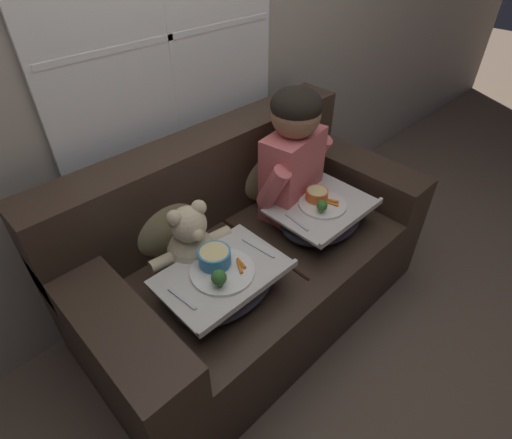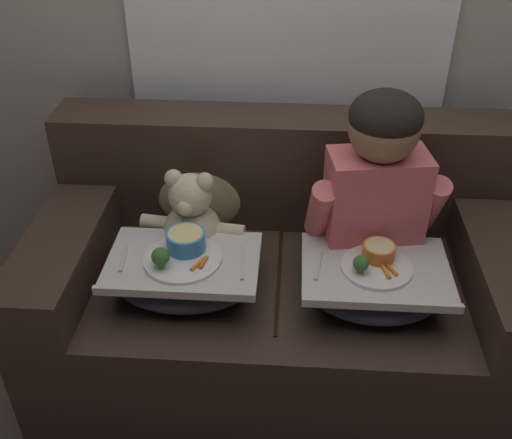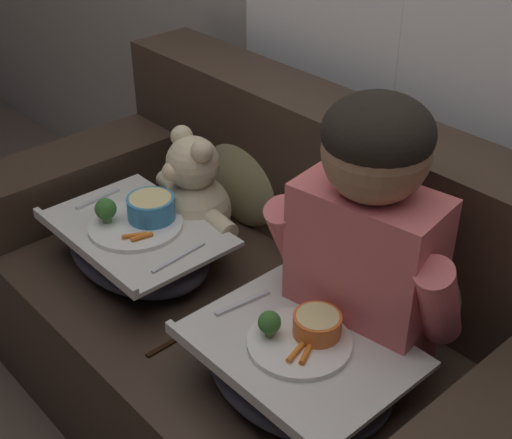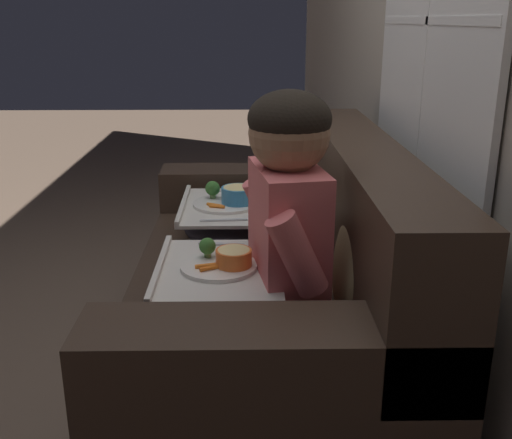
{
  "view_description": "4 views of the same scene",
  "coord_description": "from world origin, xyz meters",
  "px_view_note": "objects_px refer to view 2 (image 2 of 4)",
  "views": [
    {
      "loc": [
        -0.95,
        -0.99,
        1.7
      ],
      "look_at": [
        -0.02,
        -0.03,
        0.62
      ],
      "focal_mm": 28.0,
      "sensor_mm": 36.0,
      "label": 1
    },
    {
      "loc": [
        0.03,
        -1.62,
        1.77
      ],
      "look_at": [
        -0.09,
        0.07,
        0.61
      ],
      "focal_mm": 42.0,
      "sensor_mm": 36.0,
      "label": 2
    },
    {
      "loc": [
        1.08,
        -0.96,
        1.61
      ],
      "look_at": [
        -0.11,
        0.11,
        0.6
      ],
      "focal_mm": 50.0,
      "sensor_mm": 36.0,
      "label": 3
    },
    {
      "loc": [
        1.89,
        -0.06,
        1.27
      ],
      "look_at": [
        0.06,
        -0.03,
        0.65
      ],
      "focal_mm": 42.0,
      "sensor_mm": 36.0,
      "label": 4
    }
  ],
  "objects_px": {
    "throw_pillow_behind_teddy": "(200,184)",
    "lap_tray_teddy": "(184,274)",
    "couch": "(279,286)",
    "teddy_bear": "(192,222)",
    "child_figure": "(378,177)",
    "lap_tray_child": "(374,283)",
    "throw_pillow_behind_child": "(367,190)"
  },
  "relations": [
    {
      "from": "child_figure",
      "to": "lap_tray_teddy",
      "type": "relative_size",
      "value": 1.31
    },
    {
      "from": "teddy_bear",
      "to": "lap_tray_teddy",
      "type": "height_order",
      "value": "teddy_bear"
    },
    {
      "from": "couch",
      "to": "teddy_bear",
      "type": "distance_m",
      "value": 0.41
    },
    {
      "from": "throw_pillow_behind_teddy",
      "to": "lap_tray_child",
      "type": "distance_m",
      "value": 0.73
    },
    {
      "from": "lap_tray_teddy",
      "to": "child_figure",
      "type": "bearing_deg",
      "value": 17.63
    },
    {
      "from": "throw_pillow_behind_teddy",
      "to": "child_figure",
      "type": "distance_m",
      "value": 0.67
    },
    {
      "from": "throw_pillow_behind_teddy",
      "to": "lap_tray_child",
      "type": "height_order",
      "value": "throw_pillow_behind_teddy"
    },
    {
      "from": "throw_pillow_behind_child",
      "to": "lap_tray_child",
      "type": "xyz_separation_m",
      "value": [
        -0.0,
        -0.4,
        -0.1
      ]
    },
    {
      "from": "throw_pillow_behind_child",
      "to": "child_figure",
      "type": "relative_size",
      "value": 0.6
    },
    {
      "from": "throw_pillow_behind_teddy",
      "to": "lap_tray_teddy",
      "type": "xyz_separation_m",
      "value": [
        -0.0,
        -0.39,
        -0.1
      ]
    },
    {
      "from": "throw_pillow_behind_child",
      "to": "lap_tray_child",
      "type": "height_order",
      "value": "throw_pillow_behind_child"
    },
    {
      "from": "couch",
      "to": "child_figure",
      "type": "bearing_deg",
      "value": -0.71
    },
    {
      "from": "teddy_bear",
      "to": "lap_tray_child",
      "type": "bearing_deg",
      "value": -17.42
    },
    {
      "from": "throw_pillow_behind_child",
      "to": "lap_tray_teddy",
      "type": "height_order",
      "value": "throw_pillow_behind_child"
    },
    {
      "from": "child_figure",
      "to": "lap_tray_teddy",
      "type": "xyz_separation_m",
      "value": [
        -0.61,
        -0.19,
        -0.27
      ]
    },
    {
      "from": "teddy_bear",
      "to": "lap_tray_teddy",
      "type": "distance_m",
      "value": 0.2
    },
    {
      "from": "throw_pillow_behind_teddy",
      "to": "lap_tray_teddy",
      "type": "bearing_deg",
      "value": -90.04
    },
    {
      "from": "teddy_bear",
      "to": "lap_tray_teddy",
      "type": "bearing_deg",
      "value": -89.89
    },
    {
      "from": "throw_pillow_behind_teddy",
      "to": "child_figure",
      "type": "height_order",
      "value": "child_figure"
    },
    {
      "from": "couch",
      "to": "throw_pillow_behind_teddy",
      "type": "height_order",
      "value": "couch"
    },
    {
      "from": "couch",
      "to": "throw_pillow_behind_child",
      "type": "relative_size",
      "value": 4.34
    },
    {
      "from": "lap_tray_child",
      "to": "lap_tray_teddy",
      "type": "height_order",
      "value": "lap_tray_teddy"
    },
    {
      "from": "throw_pillow_behind_child",
      "to": "teddy_bear",
      "type": "height_order",
      "value": "throw_pillow_behind_child"
    },
    {
      "from": "couch",
      "to": "teddy_bear",
      "type": "bearing_deg",
      "value": -178.63
    },
    {
      "from": "throw_pillow_behind_child",
      "to": "lap_tray_child",
      "type": "distance_m",
      "value": 0.41
    },
    {
      "from": "child_figure",
      "to": "teddy_bear",
      "type": "distance_m",
      "value": 0.64
    },
    {
      "from": "couch",
      "to": "child_figure",
      "type": "height_order",
      "value": "child_figure"
    },
    {
      "from": "throw_pillow_behind_teddy",
      "to": "lap_tray_teddy",
      "type": "height_order",
      "value": "throw_pillow_behind_teddy"
    },
    {
      "from": "couch",
      "to": "teddy_bear",
      "type": "height_order",
      "value": "couch"
    },
    {
      "from": "couch",
      "to": "throw_pillow_behind_teddy",
      "type": "relative_size",
      "value": 4.4
    },
    {
      "from": "teddy_bear",
      "to": "lap_tray_teddy",
      "type": "relative_size",
      "value": 0.76
    },
    {
      "from": "throw_pillow_behind_child",
      "to": "lap_tray_teddy",
      "type": "bearing_deg",
      "value": -147.07
    }
  ]
}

